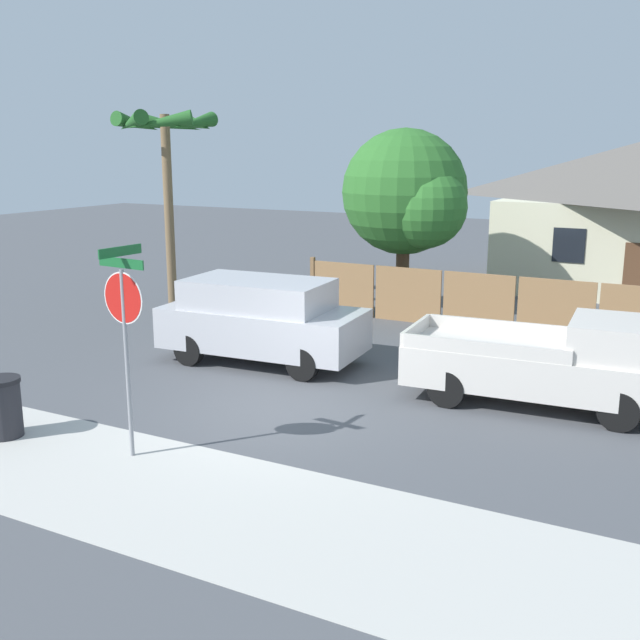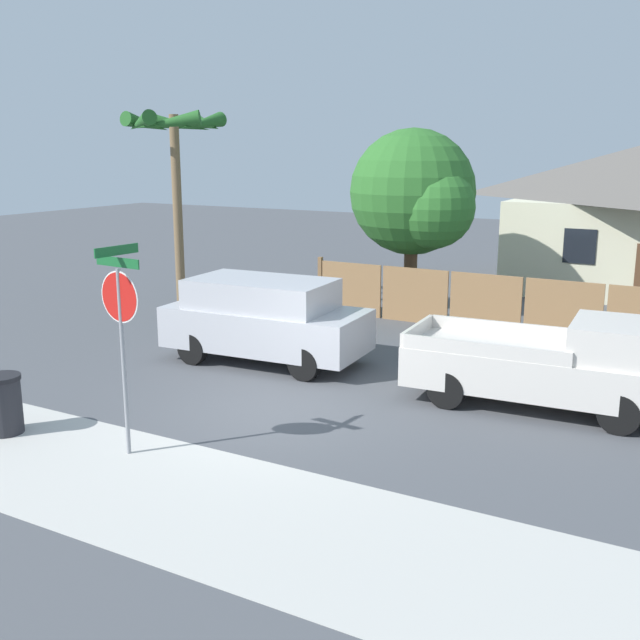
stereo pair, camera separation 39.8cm
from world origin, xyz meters
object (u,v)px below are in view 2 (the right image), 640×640
Objects in this scene: trash_bin at (3,404)px; stop_sign at (121,314)px; oak_tree at (417,196)px; palm_tree at (175,140)px; red_suv at (265,318)px; orange_pickup at (552,364)px.

stop_sign is at bearing 8.65° from trash_bin.
trash_bin is at bearing -166.54° from stop_sign.
oak_tree is 1.60× the size of stop_sign.
palm_tree is 1.73× the size of stop_sign.
oak_tree reaches higher than red_suv.
stop_sign is (-5.46, -5.60, 1.47)m from orange_pickup.
red_suv is 0.93× the size of orange_pickup.
orange_pickup is at bearing -16.91° from palm_tree.
orange_pickup is 7.96m from stop_sign.
trash_bin is (4.05, -9.63, -4.54)m from palm_tree.
trash_bin is (-2.51, -0.38, -1.80)m from stop_sign.
palm_tree is (-6.47, -3.04, 1.59)m from oak_tree.
red_suv is 6.49m from orange_pickup.
stop_sign is (1.02, -5.58, 1.29)m from red_suv.
red_suv reaches higher than trash_bin.
stop_sign reaches higher than red_suv.
stop_sign is 3.25× the size of trash_bin.
oak_tree is 0.92× the size of palm_tree.
trash_bin is (-1.49, -5.96, -0.51)m from red_suv.
oak_tree is at bearing 95.22° from stop_sign.
oak_tree is at bearing 79.19° from trash_bin.
red_suv is at bearing -33.55° from palm_tree.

